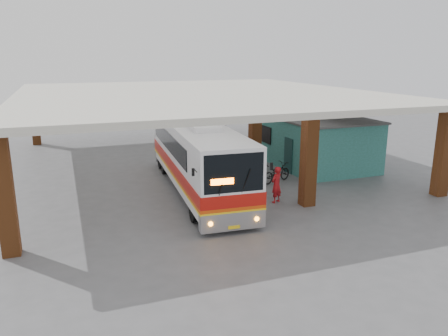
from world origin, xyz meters
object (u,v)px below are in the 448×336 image
at_px(motorcycle, 277,173).
at_px(coach_bus, 197,156).
at_px(pedestrian, 276,185).
at_px(red_chair, 255,153).

bearing_deg(motorcycle, coach_bus, 66.60).
distance_m(pedestrian, red_chair, 9.48).
height_order(coach_bus, pedestrian, coach_bus).
bearing_deg(red_chair, motorcycle, -101.56).
height_order(coach_bus, red_chair, coach_bus).
relative_size(coach_bus, red_chair, 17.66).
bearing_deg(pedestrian, red_chair, -134.49).
bearing_deg(coach_bus, pedestrian, -43.49).
bearing_deg(red_chair, coach_bus, -134.15).
bearing_deg(pedestrian, motorcycle, -143.73).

